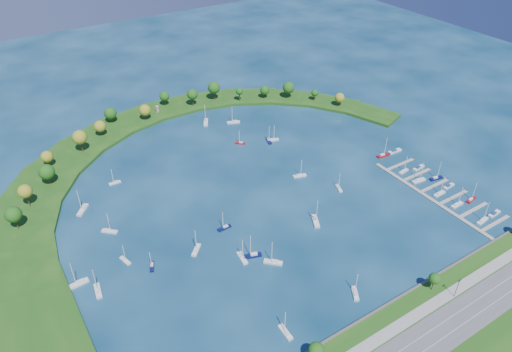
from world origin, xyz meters
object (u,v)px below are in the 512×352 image
moored_boat_14 (273,139)px  docked_boat_7 (436,178)px  moored_boat_0 (98,290)px  moored_boat_20 (273,262)px  docked_boat_6 (419,180)px  moored_boat_6 (83,209)px  moored_boat_12 (206,122)px  docked_boat_11 (395,151)px  moored_boat_4 (269,140)px  moored_boat_19 (316,220)px  docked_boat_10 (383,155)px  moored_boat_16 (286,332)px  moored_boat_21 (196,250)px  moored_boat_17 (240,143)px  harbor_tower (157,109)px  docked_boat_2 (457,204)px  moored_boat_10 (224,227)px  docked_boat_8 (404,171)px  moored_boat_5 (115,182)px  docked_boat_5 (449,186)px  moored_boat_15 (252,255)px  moored_boat_2 (300,175)px  docked_boat_4 (440,193)px  moored_boat_8 (78,283)px  moored_boat_1 (109,231)px  dock_system (438,194)px  moored_boat_7 (234,122)px  docked_boat_1 (494,214)px  moored_boat_13 (152,266)px  moored_boat_9 (355,293)px  docked_boat_9 (419,168)px  moored_boat_18 (242,257)px  moored_boat_11 (339,188)px  docked_boat_0 (483,220)px

moored_boat_14 → docked_boat_7: docked_boat_7 is taller
moored_boat_0 → moored_boat_14: 153.79m
moored_boat_20 → moored_boat_14: bearing=-79.2°
docked_boat_6 → moored_boat_6: bearing=161.4°
moored_boat_12 → docked_boat_7: (82.50, -134.82, -0.08)m
docked_boat_11 → moored_boat_4: bearing=140.8°
moored_boat_19 → docked_boat_10: bearing=136.8°
moored_boat_6 → docked_boat_11: (186.16, -48.05, -0.26)m
moored_boat_12 → moored_boat_14: 52.99m
moored_boat_16 → moored_boat_19: moored_boat_19 is taller
moored_boat_6 → moored_boat_21: moored_boat_6 is taller
moored_boat_17 → moored_boat_12: bearing=-40.4°
harbor_tower → moored_boat_21: moored_boat_21 is taller
docked_boat_6 → docked_boat_2: bearing=-84.2°
docked_boat_10 → moored_boat_20: bearing=-153.5°
harbor_tower → docked_boat_10: docked_boat_10 is taller
moored_boat_10 → docked_boat_8: 117.39m
moored_boat_5 → docked_boat_5: size_ratio=1.23×
moored_boat_4 → docked_boat_8: 88.40m
harbor_tower → moored_boat_4: (46.92, -76.15, -3.46)m
moored_boat_15 → moored_boat_2: bearing=-127.3°
moored_boat_6 → moored_boat_16: (46.72, -122.67, -0.08)m
moored_boat_12 → docked_boat_4: moored_boat_12 is taller
moored_boat_6 → moored_boat_8: size_ratio=1.05×
moored_boat_4 → docked_boat_6: (48.62, -85.48, 0.03)m
moored_boat_1 → moored_boat_14: size_ratio=1.06×
moored_boat_10 → moored_boat_2: bearing=-166.4°
dock_system → moored_boat_2: bearing=134.6°
moored_boat_17 → docked_boat_6: bearing=166.1°
moored_boat_7 → moored_boat_12: (-16.62, 10.54, 0.05)m
docked_boat_1 → moored_boat_2: bearing=124.5°
moored_boat_19 → docked_boat_11: (86.15, 26.90, -0.26)m
moored_boat_10 → docked_boat_8: (116.63, -13.35, -0.01)m
moored_boat_13 → docked_boat_5: bearing=103.1°
moored_boat_17 → moored_boat_20: 110.76m
moored_boat_2 → docked_boat_6: (55.82, -41.66, 0.03)m
moored_boat_7 → moored_boat_9: moored_boat_7 is taller
docked_boat_9 → moored_boat_6: bearing=153.3°
moored_boat_7 → moored_boat_18: bearing=84.9°
moored_boat_11 → moored_boat_20: (-64.91, -28.45, 0.07)m
harbor_tower → moored_boat_5: (-55.39, -67.51, -3.51)m
docked_boat_11 → docked_boat_0: bearing=-96.8°
moored_boat_14 → docked_boat_2: bearing=-53.3°
moored_boat_0 → moored_boat_6: 61.39m
moored_boat_4 → docked_boat_7: bearing=52.1°
moored_boat_5 → docked_boat_4: 186.32m
moored_boat_15 → docked_boat_6: size_ratio=1.04×
harbor_tower → docked_boat_4: size_ratio=0.39×
moored_boat_4 → docked_boat_11: (60.97, -54.65, -0.18)m
docked_boat_0 → moored_boat_13: bearing=151.9°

